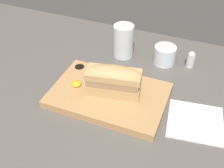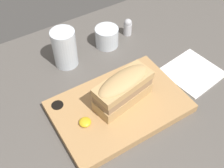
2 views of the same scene
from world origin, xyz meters
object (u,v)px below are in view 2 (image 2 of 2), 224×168
Objects in this scene: sandwich at (123,88)px; water_glass at (65,50)px; serving_board at (119,107)px; wine_glass at (107,38)px; napkin at (192,72)px; salt_shaker at (128,27)px.

sandwich is 25.76cm from water_glass.
wine_glass is at bearing 65.61° from serving_board.
wine_glass is (16.26, 1.02, -2.43)cm from water_glass.
water_glass is 16.48cm from wine_glass.
serving_board reaches higher than napkin.
salt_shaker reaches higher than napkin.
napkin is (28.30, -0.14, -1.10)cm from serving_board.
water_glass is (-5.80, 25.00, -2.29)cm from sandwich.
salt_shaker is at bearing 51.99° from serving_board.
salt_shaker reaches higher than serving_board.
water_glass is 26.06cm from salt_shaker.
serving_board is 29.14cm from wine_glass.
water_glass is at bearing -176.41° from wine_glass.
serving_board is 2.06× the size of sandwich.
wine_glass is 0.45× the size of napkin.
salt_shaker is (20.06, 27.17, -4.58)cm from sandwich.
sandwich is 2.21× the size of wine_glass.
wine_glass is 9.67cm from salt_shaker.
salt_shaker is at bearing 4.82° from water_glass.
serving_board is at bearing -128.01° from salt_shaker.
water_glass reaches higher than wine_glass.
sandwich reaches higher than napkin.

